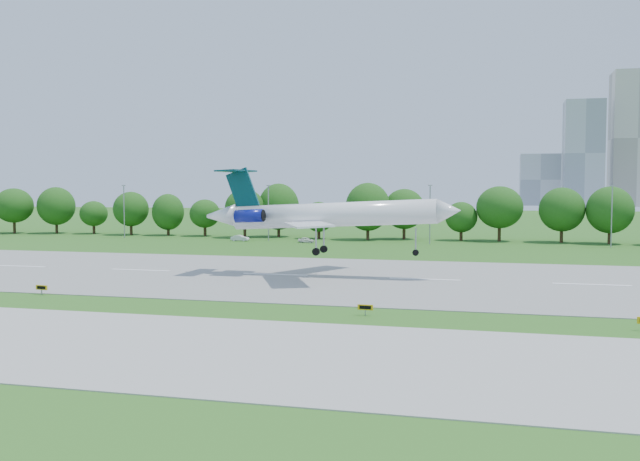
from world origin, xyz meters
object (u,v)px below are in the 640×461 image
at_px(service_vehicle_a, 240,238).
at_px(service_vehicle_b, 306,240).
at_px(taxi_sign_left, 42,288).
at_px(airliner, 321,214).

relative_size(service_vehicle_a, service_vehicle_b, 1.15).
xyz_separation_m(taxi_sign_left, service_vehicle_a, (-6.39, 77.86, -0.13)).
height_order(taxi_sign_left, service_vehicle_a, service_vehicle_a).
distance_m(airliner, service_vehicle_b, 56.87).
xyz_separation_m(airliner, service_vehicle_a, (-32.18, 54.89, -7.61)).
bearing_deg(service_vehicle_b, taxi_sign_left, 175.32).
relative_size(airliner, taxi_sign_left, 22.80).
xyz_separation_m(airliner, taxi_sign_left, (-25.79, -22.97, -7.48)).
bearing_deg(service_vehicle_a, service_vehicle_b, -93.35).
distance_m(airliner, taxi_sign_left, 35.33).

